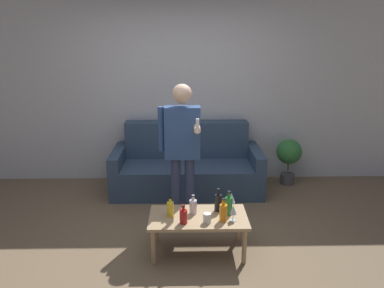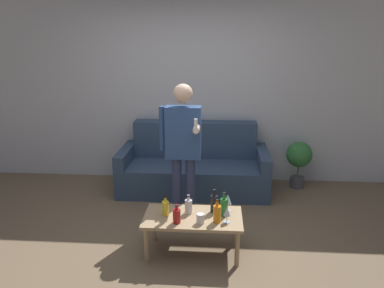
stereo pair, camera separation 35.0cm
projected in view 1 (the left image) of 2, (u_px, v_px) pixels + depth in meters
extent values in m
plane|color=#756047|center=(178.00, 249.00, 3.75)|extent=(16.00, 16.00, 0.00)
cube|color=silver|center=(179.00, 88.00, 5.28)|extent=(8.00, 0.06, 2.70)
cube|color=#334760|center=(187.00, 180.00, 5.01)|extent=(1.72, 0.62, 0.39)
cube|color=#334760|center=(187.00, 152.00, 5.35)|extent=(1.72, 0.24, 0.90)
cube|color=#334760|center=(119.00, 171.00, 5.08)|extent=(0.14, 0.86, 0.58)
cube|color=#334760|center=(255.00, 170.00, 5.12)|extent=(0.14, 0.86, 0.58)
cube|color=tan|center=(198.00, 217.00, 3.61)|extent=(0.94, 0.51, 0.03)
cylinder|color=tan|center=(153.00, 247.00, 3.45)|extent=(0.04, 0.04, 0.36)
cylinder|color=tan|center=(244.00, 246.00, 3.47)|extent=(0.04, 0.04, 0.36)
cylinder|color=tan|center=(156.00, 225.00, 3.85)|extent=(0.04, 0.04, 0.36)
cylinder|color=tan|center=(238.00, 225.00, 3.87)|extent=(0.04, 0.04, 0.36)
cylinder|color=black|center=(218.00, 203.00, 3.69)|extent=(0.07, 0.07, 0.17)
cylinder|color=black|center=(218.00, 192.00, 3.65)|extent=(0.03, 0.03, 0.07)
cylinder|color=black|center=(219.00, 189.00, 3.65)|extent=(0.03, 0.03, 0.01)
cylinder|color=#23752D|center=(229.00, 206.00, 3.61)|extent=(0.07, 0.07, 0.17)
cylinder|color=#23752D|center=(229.00, 194.00, 3.58)|extent=(0.03, 0.03, 0.07)
cylinder|color=black|center=(229.00, 192.00, 3.57)|extent=(0.03, 0.03, 0.01)
cylinder|color=silver|center=(193.00, 207.00, 3.64)|extent=(0.07, 0.07, 0.14)
cylinder|color=silver|center=(193.00, 198.00, 3.61)|extent=(0.03, 0.03, 0.05)
cylinder|color=black|center=(193.00, 196.00, 3.61)|extent=(0.03, 0.03, 0.01)
cylinder|color=#B21E1E|center=(183.00, 217.00, 3.45)|extent=(0.07, 0.07, 0.13)
cylinder|color=#B21E1E|center=(183.00, 208.00, 3.42)|extent=(0.03, 0.03, 0.05)
cylinder|color=black|center=(183.00, 206.00, 3.42)|extent=(0.03, 0.03, 0.01)
cylinder|color=orange|center=(223.00, 213.00, 3.49)|extent=(0.07, 0.07, 0.16)
cylinder|color=orange|center=(224.00, 202.00, 3.46)|extent=(0.03, 0.03, 0.06)
cylinder|color=black|center=(224.00, 199.00, 3.45)|extent=(0.03, 0.03, 0.01)
cylinder|color=yellow|center=(170.00, 209.00, 3.58)|extent=(0.07, 0.07, 0.14)
cylinder|color=yellow|center=(170.00, 200.00, 3.56)|extent=(0.03, 0.03, 0.06)
cylinder|color=black|center=(170.00, 198.00, 3.55)|extent=(0.03, 0.03, 0.01)
cylinder|color=silver|center=(233.00, 220.00, 3.51)|extent=(0.06, 0.06, 0.01)
cylinder|color=silver|center=(233.00, 217.00, 3.50)|extent=(0.01, 0.01, 0.06)
cone|color=silver|center=(233.00, 210.00, 3.48)|extent=(0.06, 0.06, 0.09)
cylinder|color=silver|center=(231.00, 209.00, 3.74)|extent=(0.07, 0.07, 0.01)
cylinder|color=silver|center=(231.00, 206.00, 3.73)|extent=(0.01, 0.01, 0.07)
cone|color=silver|center=(231.00, 198.00, 3.70)|extent=(0.08, 0.08, 0.10)
cylinder|color=white|center=(207.00, 218.00, 3.46)|extent=(0.07, 0.07, 0.09)
cylinder|color=navy|center=(176.00, 190.00, 4.23)|extent=(0.11, 0.11, 0.76)
cylinder|color=navy|center=(190.00, 190.00, 4.23)|extent=(0.11, 0.11, 0.76)
cube|color=#2D4C84|center=(182.00, 133.00, 4.04)|extent=(0.38, 0.17, 0.57)
sphere|color=beige|center=(182.00, 94.00, 3.92)|extent=(0.21, 0.21, 0.21)
cylinder|color=#2D4C84|center=(161.00, 129.00, 4.03)|extent=(0.07, 0.07, 0.49)
cylinder|color=beige|center=(197.00, 128.00, 3.90)|extent=(0.07, 0.25, 0.07)
cube|color=white|center=(197.00, 126.00, 3.73)|extent=(0.03, 0.03, 0.14)
cylinder|color=#4C4C51|center=(287.00, 179.00, 5.40)|extent=(0.20, 0.20, 0.14)
cylinder|color=#476B38|center=(288.00, 167.00, 5.35)|extent=(0.02, 0.02, 0.21)
sphere|color=#337A38|center=(289.00, 152.00, 5.28)|extent=(0.35, 0.35, 0.35)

